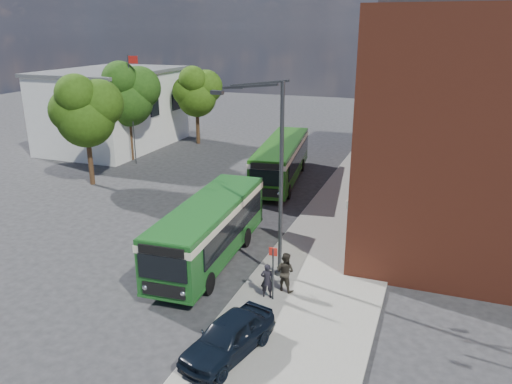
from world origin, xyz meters
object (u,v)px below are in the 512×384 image
at_px(street_lamp, 273,178).
at_px(bus_rear, 281,157).
at_px(bus_front, 209,226).
at_px(parked_car, 229,337).

bearing_deg(street_lamp, bus_rear, 106.20).
bearing_deg(bus_front, bus_rear, 93.21).
relative_size(street_lamp, parked_car, 2.20).
distance_m(bus_rear, parked_car, 21.40).
bearing_deg(bus_front, parked_car, -59.73).
xyz_separation_m(bus_front, parked_car, (3.95, -6.77, -0.98)).
bearing_deg(street_lamp, parked_car, -85.37).
bearing_deg(bus_rear, street_lamp, -73.80).
distance_m(street_lamp, bus_rear, 15.47).
height_order(street_lamp, parked_car, street_lamp).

